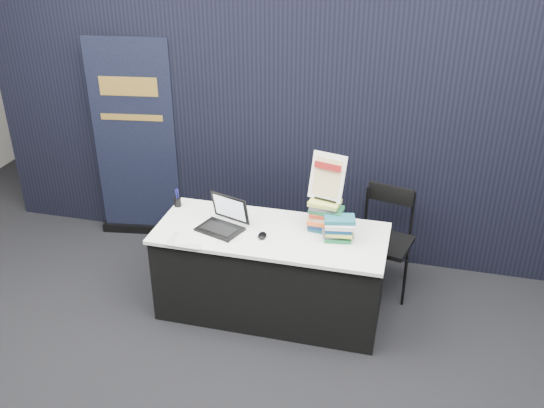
{
  "coord_description": "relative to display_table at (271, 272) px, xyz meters",
  "views": [
    {
      "loc": [
        1.01,
        -3.38,
        3.12
      ],
      "look_at": [
        0.01,
        0.55,
        0.99
      ],
      "focal_mm": 40.0,
      "sensor_mm": 36.0,
      "label": 1
    }
  ],
  "objects": [
    {
      "name": "brochure_right",
      "position": [
        -0.32,
        -0.15,
        0.38
      ],
      "size": [
        0.32,
        0.29,
        0.0
      ],
      "primitive_type": "cube",
      "rotation": [
        0.0,
        0.0,
        0.47
      ],
      "color": "silver",
      "rests_on": "display_table"
    },
    {
      "name": "drape_partition",
      "position": [
        0.0,
        1.05,
        0.82
      ],
      "size": [
        6.0,
        0.08,
        2.4
      ],
      "primitive_type": "cube",
      "color": "black",
      "rests_on": "floor"
    },
    {
      "name": "wall_back",
      "position": [
        0.0,
        3.45,
        1.37
      ],
      "size": [
        8.0,
        0.02,
        3.5
      ],
      "primitive_type": "cube",
      "color": "#AFACA5",
      "rests_on": "floor"
    },
    {
      "name": "laptop",
      "position": [
        -0.39,
        -0.03,
        0.43
      ],
      "size": [
        0.39,
        0.36,
        0.25
      ],
      "rotation": [
        0.0,
        0.0,
        -0.32
      ],
      "color": "black",
      "rests_on": "display_table"
    },
    {
      "name": "display_table",
      "position": [
        0.0,
        0.0,
        0.0
      ],
      "size": [
        1.8,
        0.75,
        0.75
      ],
      "color": "black",
      "rests_on": "floor"
    },
    {
      "name": "info_sign",
      "position": [
        0.4,
        0.18,
        0.8
      ],
      "size": [
        0.29,
        0.17,
        0.37
      ],
      "rotation": [
        0.0,
        0.0,
        -0.26
      ],
      "color": "black",
      "rests_on": "book_stack_tall"
    },
    {
      "name": "brochure_mid",
      "position": [
        -0.58,
        -0.29,
        0.38
      ],
      "size": [
        0.28,
        0.2,
        0.0
      ],
      "primitive_type": "cube",
      "rotation": [
        0.0,
        0.0,
        -0.01
      ],
      "color": "silver",
      "rests_on": "display_table"
    },
    {
      "name": "pen_cup",
      "position": [
        -0.86,
        0.22,
        0.41
      ],
      "size": [
        0.06,
        0.06,
        0.08
      ],
      "primitive_type": "cylinder",
      "rotation": [
        0.0,
        0.0,
        0.0
      ],
      "color": "black",
      "rests_on": "display_table"
    },
    {
      "name": "mouse",
      "position": [
        -0.04,
        -0.1,
        0.39
      ],
      "size": [
        0.07,
        0.11,
        0.03
      ],
      "primitive_type": "ellipsoid",
      "rotation": [
        0.0,
        0.0,
        0.07
      ],
      "color": "black",
      "rests_on": "display_table"
    },
    {
      "name": "brochure_left",
      "position": [
        -0.52,
        -0.22,
        0.38
      ],
      "size": [
        0.34,
        0.27,
        0.0
      ],
      "primitive_type": "cube",
      "rotation": [
        0.0,
        0.0,
        0.17
      ],
      "color": "white",
      "rests_on": "display_table"
    },
    {
      "name": "stacking_chair",
      "position": [
        0.86,
        0.58,
        0.13
      ],
      "size": [
        0.49,
        0.5,
        0.9
      ],
      "rotation": [
        0.0,
        0.0,
        -0.23
      ],
      "color": "black",
      "rests_on": "floor"
    },
    {
      "name": "book_stack_tall",
      "position": [
        0.4,
        0.15,
        0.5
      ],
      "size": [
        0.25,
        0.2,
        0.25
      ],
      "rotation": [
        0.0,
        0.0,
        -0.09
      ],
      "color": "#1C5B6A",
      "rests_on": "display_table"
    },
    {
      "name": "book_stack_short",
      "position": [
        0.52,
        0.02,
        0.46
      ],
      "size": [
        0.24,
        0.2,
        0.18
      ],
      "rotation": [
        0.0,
        0.0,
        0.19
      ],
      "color": "#1C6C3F",
      "rests_on": "display_table"
    },
    {
      "name": "floor",
      "position": [
        0.0,
        -0.55,
        -0.38
      ],
      "size": [
        8.0,
        8.0,
        0.0
      ],
      "primitive_type": "plane",
      "color": "black",
      "rests_on": "ground"
    },
    {
      "name": "pullup_banner",
      "position": [
        -1.57,
        0.95,
        0.49
      ],
      "size": [
        0.84,
        0.22,
        1.96
      ],
      "rotation": [
        0.0,
        0.0,
        0.15
      ],
      "color": "black",
      "rests_on": "floor"
    }
  ]
}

